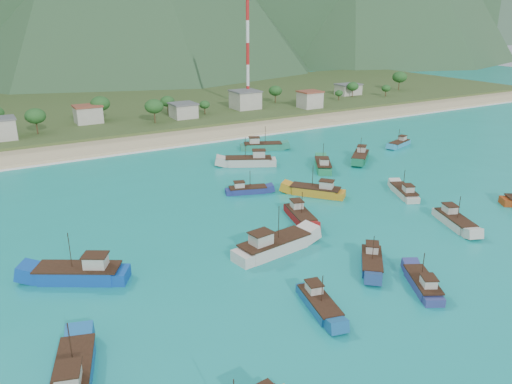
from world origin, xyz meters
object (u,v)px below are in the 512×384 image
boat_0 (300,216)px  boat_20 (73,377)px  radio_tower (248,43)px  boat_28 (454,221)px  boat_14 (262,146)px  boat_24 (247,191)px  boat_19 (319,304)px  boat_11 (372,262)px  boat_21 (323,166)px  boat_9 (273,246)px  boat_13 (399,144)px  boat_3 (423,285)px  boat_5 (80,274)px  boat_30 (360,157)px  boat_27 (404,193)px  boat_10 (316,191)px  boat_7 (249,162)px

boat_0 → boat_20: bearing=42.7°
boat_20 → radio_tower: bearing=71.3°
radio_tower → boat_28: radio_tower is taller
boat_14 → radio_tower: bearing=178.0°
boat_14 → boat_24: size_ratio=1.31×
boat_0 → boat_24: size_ratio=1.16×
boat_0 → boat_19: (-14.67, -25.23, -0.10)m
boat_0 → boat_24: boat_0 is taller
boat_11 → boat_0: bearing=-52.0°
boat_24 → boat_28: bearing=53.9°
boat_21 → boat_11: bearing=-86.8°
boat_21 → boat_9: bearing=-104.7°
boat_13 → boat_21: bearing=83.0°
boat_3 → boat_9: size_ratio=0.68×
boat_5 → boat_30: 80.07m
radio_tower → boat_3: 137.98m
boat_9 → boat_13: size_ratio=1.46×
boat_24 → boat_27: bearing=75.5°
boat_9 → boat_28: bearing=70.1°
boat_19 → boat_11: bearing=-146.4°
boat_21 → boat_20: bearing=-112.9°
radio_tower → boat_19: bearing=-115.5°
boat_20 → boat_0: bearing=45.5°
boat_10 → boat_11: boat_10 is taller
boat_7 → boat_10: bearing=-149.6°
boat_27 → boat_14: bearing=122.1°
boat_5 → boat_21: (62.41, 25.78, -0.22)m
boat_14 → boat_5: bearing=-26.7°
radio_tower → boat_28: size_ratio=4.37×
boat_21 → boat_13: bearing=44.2°
boat_7 → boat_11: 55.71m
boat_14 → boat_27: (6.42, -46.72, -0.21)m
boat_9 → boat_14: 63.31m
boat_10 → boat_28: (12.00, -24.82, -0.11)m
boat_9 → boat_13: boat_9 is taller
boat_3 → boat_27: (25.45, 28.17, 0.05)m
boat_11 → boat_7: bearing=-59.5°
boat_28 → boat_24: bearing=-34.0°
boat_13 → boat_30: bearing=87.0°
boat_5 → boat_28: 63.21m
boat_7 → radio_tower: bearing=-1.6°
boat_11 → boat_20: size_ratio=0.73×
boat_11 → boat_27: (26.98, 19.71, 0.01)m
boat_11 → boat_20: 43.78m
radio_tower → boat_3: size_ratio=5.01×
boat_11 → boat_21: bearing=-78.2°
boat_0 → boat_20: size_ratio=0.85×
boat_14 → boat_28: size_ratio=1.11×
radio_tower → boat_14: 63.99m
boat_19 → boat_20: bearing=10.3°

